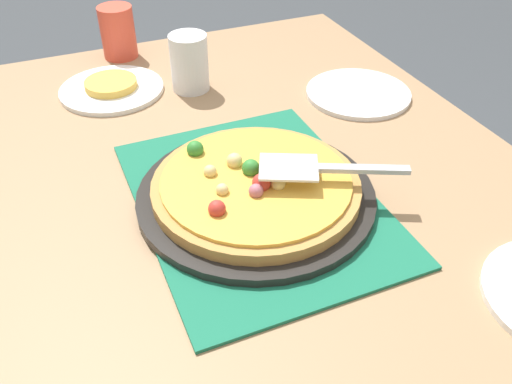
# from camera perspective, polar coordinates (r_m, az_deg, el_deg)

# --- Properties ---
(dining_table) EXTENTS (1.40, 1.00, 0.75)m
(dining_table) POSITION_cam_1_polar(r_m,az_deg,el_deg) (0.96, -0.00, -6.08)
(dining_table) COLOR #9E7A56
(dining_table) RESTS_ON ground_plane
(placemat) EXTENTS (0.48, 0.36, 0.01)m
(placemat) POSITION_cam_1_polar(r_m,az_deg,el_deg) (0.89, -0.00, -0.87)
(placemat) COLOR #196B4C
(placemat) RESTS_ON dining_table
(pizza_pan) EXTENTS (0.38, 0.38, 0.01)m
(pizza_pan) POSITION_cam_1_polar(r_m,az_deg,el_deg) (0.88, -0.00, -0.36)
(pizza_pan) COLOR black
(pizza_pan) RESTS_ON placemat
(pizza) EXTENTS (0.33, 0.33, 0.05)m
(pizza) POSITION_cam_1_polar(r_m,az_deg,el_deg) (0.87, -0.11, 0.71)
(pizza) COLOR #B78442
(pizza) RESTS_ON pizza_pan
(plate_near_left) EXTENTS (0.22, 0.22, 0.01)m
(plate_near_left) POSITION_cam_1_polar(r_m,az_deg,el_deg) (1.24, -14.69, 10.23)
(plate_near_left) COLOR white
(plate_near_left) RESTS_ON dining_table
(plate_side) EXTENTS (0.22, 0.22, 0.01)m
(plate_side) POSITION_cam_1_polar(r_m,az_deg,el_deg) (1.21, 10.53, 10.01)
(plate_side) COLOR white
(plate_side) RESTS_ON dining_table
(served_slice_left) EXTENTS (0.11, 0.11, 0.02)m
(served_slice_left) POSITION_cam_1_polar(r_m,az_deg,el_deg) (1.23, -14.79, 10.76)
(served_slice_left) COLOR #EAB747
(served_slice_left) RESTS_ON plate_near_left
(cup_near) EXTENTS (0.08, 0.08, 0.12)m
(cup_near) POSITION_cam_1_polar(r_m,az_deg,el_deg) (1.20, -6.91, 13.14)
(cup_near) COLOR white
(cup_near) RESTS_ON dining_table
(cup_far) EXTENTS (0.08, 0.08, 0.12)m
(cup_far) POSITION_cam_1_polar(r_m,az_deg,el_deg) (1.38, -14.10, 15.74)
(cup_far) COLOR #E04C38
(cup_far) RESTS_ON dining_table
(pizza_server) EXTENTS (0.14, 0.23, 0.01)m
(pizza_server) POSITION_cam_1_polar(r_m,az_deg,el_deg) (0.85, 6.62, 2.48)
(pizza_server) COLOR silver
(pizza_server) RESTS_ON pizza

